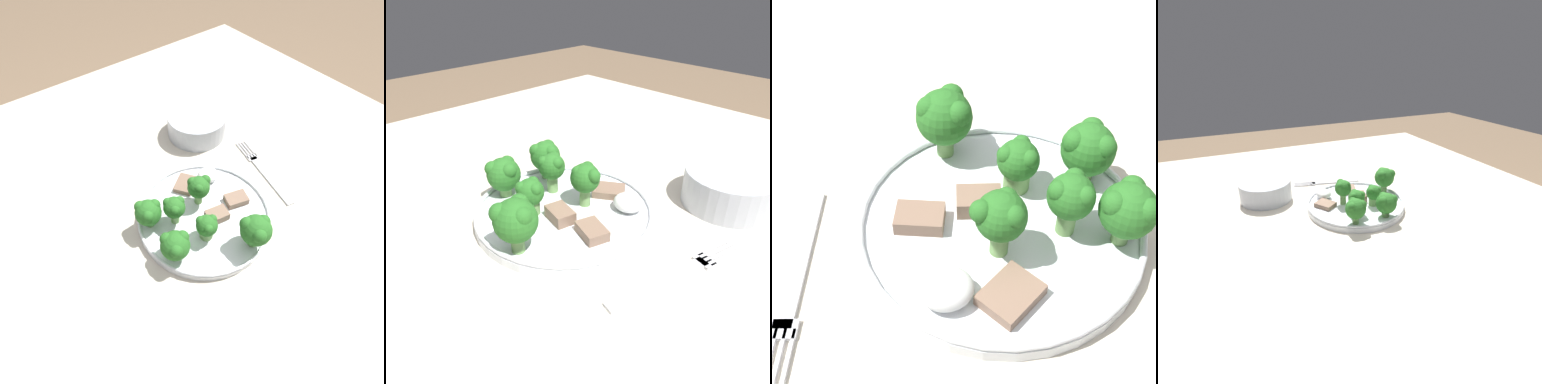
# 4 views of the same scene
# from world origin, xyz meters

# --- Properties ---
(ground_plane) EXTENTS (8.00, 8.00, 0.00)m
(ground_plane) POSITION_xyz_m (0.00, 0.00, 0.00)
(ground_plane) COLOR #7F664C
(table) EXTENTS (1.13, 1.14, 0.73)m
(table) POSITION_xyz_m (0.00, 0.00, 0.64)
(table) COLOR beige
(table) RESTS_ON ground_plane
(dinner_plate) EXTENTS (0.24, 0.24, 0.02)m
(dinner_plate) POSITION_xyz_m (-0.03, -0.02, 0.74)
(dinner_plate) COLOR white
(dinner_plate) RESTS_ON table
(fork) EXTENTS (0.06, 0.19, 0.00)m
(fork) POSITION_xyz_m (0.15, -0.01, 0.74)
(fork) COLOR silver
(fork) RESTS_ON table
(cream_bowl) EXTENTS (0.13, 0.13, 0.05)m
(cream_bowl) POSITION_xyz_m (0.11, 0.17, 0.76)
(cream_bowl) COLOR #B7BCC6
(cream_bowl) RESTS_ON table
(broccoli_floret_near_rim_left) EXTENTS (0.04, 0.04, 0.06)m
(broccoli_floret_near_rim_left) POSITION_xyz_m (-0.08, -0.00, 0.79)
(broccoli_floret_near_rim_left) COLOR #709E56
(broccoli_floret_near_rim_left) RESTS_ON dinner_plate
(broccoli_floret_center_left) EXTENTS (0.04, 0.04, 0.05)m
(broccoli_floret_center_left) POSITION_xyz_m (-0.05, -0.06, 0.78)
(broccoli_floret_center_left) COLOR #709E56
(broccoli_floret_center_left) RESTS_ON dinner_plate
(broccoli_floret_back_left) EXTENTS (0.05, 0.05, 0.06)m
(broccoli_floret_back_left) POSITION_xyz_m (-0.11, -0.06, 0.78)
(broccoli_floret_back_left) COLOR #709E56
(broccoli_floret_back_left) RESTS_ON dinner_plate
(broccoli_floret_front_left) EXTENTS (0.04, 0.04, 0.06)m
(broccoli_floret_front_left) POSITION_xyz_m (-0.02, 0.01, 0.79)
(broccoli_floret_front_left) COLOR #709E56
(broccoli_floret_front_left) RESTS_ON dinner_plate
(broccoli_floret_center_back) EXTENTS (0.05, 0.05, 0.07)m
(broccoli_floret_center_back) POSITION_xyz_m (-0.00, -0.12, 0.79)
(broccoli_floret_center_back) COLOR #709E56
(broccoli_floret_center_back) RESTS_ON dinner_plate
(broccoli_floret_mid_cluster) EXTENTS (0.05, 0.05, 0.06)m
(broccoli_floret_mid_cluster) POSITION_xyz_m (-0.11, 0.02, 0.79)
(broccoli_floret_mid_cluster) COLOR #709E56
(broccoli_floret_mid_cluster) RESTS_ON dinner_plate
(meat_slice_front_slice) EXTENTS (0.04, 0.03, 0.02)m
(meat_slice_front_slice) POSITION_xyz_m (-0.01, -0.04, 0.76)
(meat_slice_front_slice) COLOR #846651
(meat_slice_front_slice) RESTS_ON dinner_plate
(meat_slice_middle_slice) EXTENTS (0.05, 0.04, 0.01)m
(meat_slice_middle_slice) POSITION_xyz_m (0.04, -0.04, 0.75)
(meat_slice_middle_slice) COLOR #846651
(meat_slice_middle_slice) RESTS_ON dinner_plate
(meat_slice_rear_slice) EXTENTS (0.06, 0.05, 0.01)m
(meat_slice_rear_slice) POSITION_xyz_m (-0.01, 0.05, 0.75)
(meat_slice_rear_slice) COLOR #846651
(meat_slice_rear_slice) RESTS_ON dinner_plate
(sauce_dollop) EXTENTS (0.04, 0.04, 0.02)m
(sauce_dollop) POSITION_xyz_m (0.03, 0.04, 0.76)
(sauce_dollop) COLOR white
(sauce_dollop) RESTS_ON dinner_plate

